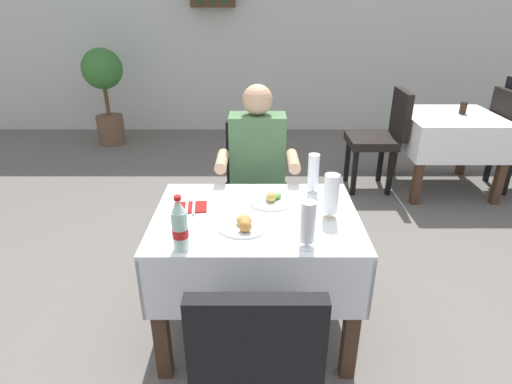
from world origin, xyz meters
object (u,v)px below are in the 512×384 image
(beer_glass_left, at_px, (313,174))
(seated_diner_far, at_px, (257,171))
(main_dining_table, at_px, (256,245))
(background_table_tumbler, at_px, (463,108))
(chair_far_diner_seat, at_px, (256,186))
(beer_glass_right, at_px, (308,225))
(napkin_cutlery_set, at_px, (190,207))
(plate_far_diner, at_px, (271,200))
(background_dining_table, at_px, (448,134))
(plate_near_camera, at_px, (244,224))
(cola_bottle_primary, at_px, (180,227))
(background_chair_left, at_px, (381,134))
(beer_glass_middle, at_px, (331,196))
(chair_near_camera_side, at_px, (256,363))
(potted_plant_corner, at_px, (104,85))

(beer_glass_left, bearing_deg, seated_diner_far, 127.38)
(main_dining_table, height_order, background_table_tumbler, background_table_tumbler)
(main_dining_table, relative_size, chair_far_diner_seat, 1.07)
(beer_glass_right, bearing_deg, napkin_cutlery_set, 145.68)
(beer_glass_right, bearing_deg, plate_far_diner, 107.25)
(napkin_cutlery_set, height_order, background_dining_table, napkin_cutlery_set)
(plate_near_camera, xyz_separation_m, napkin_cutlery_set, (-0.28, 0.21, -0.01))
(plate_near_camera, bearing_deg, plate_far_diner, 63.13)
(cola_bottle_primary, bearing_deg, chair_far_diner_seat, 73.49)
(chair_far_diner_seat, height_order, seated_diner_far, seated_diner_far)
(background_chair_left, height_order, background_table_tumbler, background_chair_left)
(main_dining_table, bearing_deg, background_dining_table, 47.34)
(chair_far_diner_seat, height_order, beer_glass_right, chair_far_diner_seat)
(plate_near_camera, bearing_deg, background_chair_left, 59.43)
(chair_far_diner_seat, relative_size, plate_far_diner, 4.16)
(beer_glass_middle, xyz_separation_m, background_chair_left, (0.83, 2.03, -0.31))
(chair_near_camera_side, relative_size, seated_diner_far, 0.77)
(main_dining_table, relative_size, background_dining_table, 1.20)
(background_dining_table, distance_m, background_table_tumbler, 0.27)
(beer_glass_middle, xyz_separation_m, beer_glass_right, (-0.14, -0.27, -0.01))
(main_dining_table, xyz_separation_m, seated_diner_far, (0.01, 0.67, 0.15))
(main_dining_table, xyz_separation_m, plate_far_diner, (0.08, 0.14, 0.20))
(chair_far_diner_seat, bearing_deg, plate_near_camera, -93.73)
(plate_far_diner, bearing_deg, background_chair_left, 58.90)
(cola_bottle_primary, relative_size, background_dining_table, 0.30)
(chair_near_camera_side, bearing_deg, plate_near_camera, 95.28)
(chair_near_camera_side, relative_size, cola_bottle_primary, 3.78)
(beer_glass_left, height_order, cola_bottle_primary, cola_bottle_primary)
(napkin_cutlery_set, bearing_deg, cola_bottle_primary, -87.41)
(plate_far_diner, relative_size, cola_bottle_primary, 0.91)
(plate_near_camera, height_order, potted_plant_corner, potted_plant_corner)
(beer_glass_right, bearing_deg, background_chair_left, 67.04)
(plate_far_diner, xyz_separation_m, cola_bottle_primary, (-0.41, -0.46, 0.10))
(beer_glass_left, relative_size, beer_glass_right, 1.02)
(main_dining_table, height_order, beer_glass_middle, beer_glass_middle)
(chair_far_diner_seat, relative_size, chair_near_camera_side, 1.00)
(chair_near_camera_side, distance_m, plate_far_diner, 0.94)
(plate_near_camera, distance_m, napkin_cutlery_set, 0.35)
(plate_far_diner, distance_m, beer_glass_right, 0.48)
(beer_glass_right, xyz_separation_m, background_dining_table, (1.62, 2.30, -0.30))
(main_dining_table, height_order, plate_far_diner, plate_far_diner)
(chair_near_camera_side, xyz_separation_m, beer_glass_left, (0.32, 1.04, 0.30))
(main_dining_table, xyz_separation_m, background_table_tumbler, (1.95, 2.04, 0.24))
(background_chair_left, bearing_deg, beer_glass_right, -112.96)
(chair_far_diner_seat, xyz_separation_m, chair_near_camera_side, (-0.00, -1.55, 0.00))
(background_dining_table, bearing_deg, beer_glass_right, -125.05)
(plate_near_camera, relative_size, beer_glass_middle, 1.03)
(beer_glass_middle, bearing_deg, plate_near_camera, -166.86)
(seated_diner_far, height_order, background_chair_left, seated_diner_far)
(seated_diner_far, height_order, potted_plant_corner, seated_diner_far)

